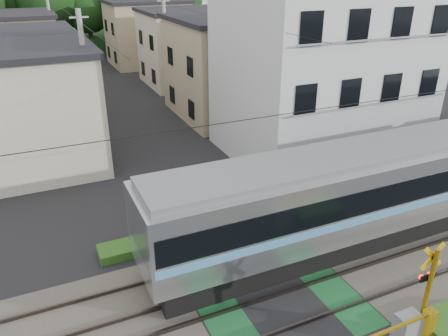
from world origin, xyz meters
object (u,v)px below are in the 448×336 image
crossing_signal_far (161,232)px  pedestrian (95,68)px  crossing_signal_near (412,321)px  apartment_block (321,71)px

crossing_signal_far → pedestrian: 31.17m
crossing_signal_near → crossing_signal_far: 8.95m
crossing_signal_near → apartment_block: apartment_block is taller
crossing_signal_far → pedestrian: crossing_signal_far is taller
apartment_block → pedestrian: (-8.45, 25.22, -3.90)m
crossing_signal_near → apartment_block: (5.91, 13.15, 3.94)m
pedestrian → crossing_signal_near: bearing=76.2°
crossing_signal_near → apartment_block: 14.95m
pedestrian → crossing_signal_far: bearing=67.6°
crossing_signal_near → apartment_block: bearing=65.8°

